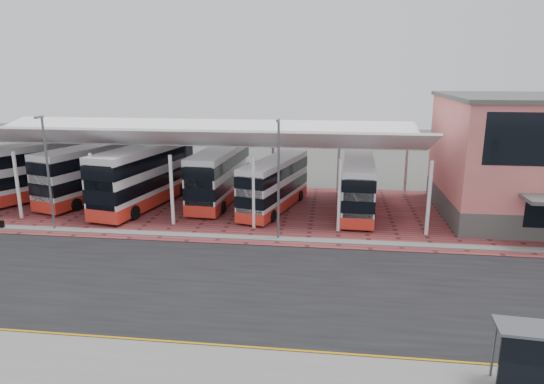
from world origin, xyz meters
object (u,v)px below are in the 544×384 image
at_px(bus_0, 25,173).
at_px(bus_4, 274,185).
at_px(bus_3, 220,176).
at_px(bus_2, 145,176).
at_px(bus_1, 95,172).
at_px(bus_5, 358,186).

bearing_deg(bus_0, bus_4, 29.64).
relative_size(bus_3, bus_4, 1.09).
distance_m(bus_2, bus_3, 6.16).
bearing_deg(bus_2, bus_1, 174.99).
relative_size(bus_0, bus_3, 1.04).
bearing_deg(bus_2, bus_5, 11.13).
distance_m(bus_1, bus_3, 10.98).
xyz_separation_m(bus_0, bus_5, (28.07, 0.05, -0.33)).
bearing_deg(bus_5, bus_4, -177.53).
bearing_deg(bus_2, bus_3, 28.68).
relative_size(bus_2, bus_5, 1.20).
distance_m(bus_0, bus_2, 10.70).
xyz_separation_m(bus_1, bus_2, (5.11, -1.43, 0.12)).
distance_m(bus_0, bus_4, 21.46).
relative_size(bus_0, bus_4, 1.14).
bearing_deg(bus_3, bus_4, -16.64).
relative_size(bus_3, bus_5, 1.08).
xyz_separation_m(bus_0, bus_2, (10.70, -0.10, 0.05)).
distance_m(bus_0, bus_1, 5.74).
relative_size(bus_1, bus_5, 1.14).
bearing_deg(bus_4, bus_0, -165.33).
distance_m(bus_2, bus_4, 10.77).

